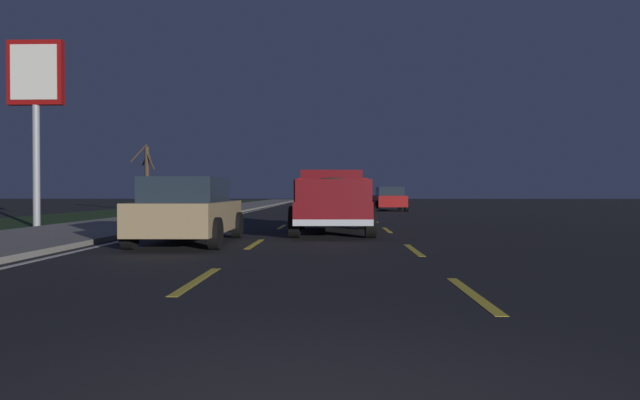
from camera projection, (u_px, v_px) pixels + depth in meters
name	position (u px, v px, depth m)	size (l,w,h in m)	color
ground	(334.00, 215.00, 29.61)	(144.00, 144.00, 0.00)	black
sidewalk_shoulder	(193.00, 214.00, 29.82)	(108.00, 4.00, 0.12)	gray
grass_verge	(101.00, 215.00, 29.97)	(108.00, 6.00, 0.01)	#1E3819
lane_markings	(281.00, 213.00, 32.69)	(108.00, 7.04, 0.01)	yellow
pickup_truck	(331.00, 200.00, 16.62)	(5.46, 2.36, 1.87)	maroon
sedan_tan	(189.00, 210.00, 13.18)	(4.44, 2.09, 1.54)	#9E845B
sedan_red	(389.00, 199.00, 36.30)	(4.44, 2.09, 1.54)	maroon
gas_price_sign	(36.00, 88.00, 19.18)	(0.27, 1.90, 6.38)	#99999E
bare_tree_far	(147.00, 176.00, 35.86)	(1.32, 1.74, 4.29)	#423323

